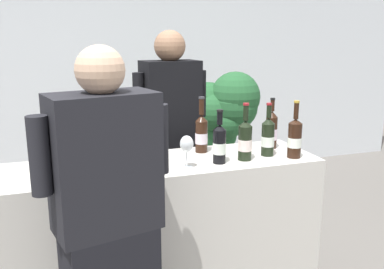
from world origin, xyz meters
TOP-DOWN VIEW (x-y plane):
  - wall_back at (0.00, 2.60)m, footprint 8.00×0.10m
  - counter at (0.00, 0.00)m, footprint 1.85×0.53m
  - wine_bottle_0 at (-0.54, -0.00)m, footprint 0.08×0.08m
  - wine_bottle_1 at (-0.13, -0.04)m, footprint 0.08×0.08m
  - wine_bottle_2 at (0.32, -0.11)m, footprint 0.07×0.07m
  - wine_bottle_3 at (-0.32, 0.06)m, footprint 0.08×0.08m
  - wine_bottle_4 at (0.65, -0.06)m, footprint 0.08×0.08m
  - wine_bottle_5 at (0.78, -0.15)m, footprint 0.08×0.08m
  - wine_bottle_6 at (0.76, 0.09)m, footprint 0.07×0.07m
  - wine_bottle_7 at (0.30, 0.14)m, footprint 0.08×0.08m
  - wine_bottle_8 at (0.48, -0.10)m, footprint 0.08×0.08m
  - wine_bottle_9 at (-0.35, -0.08)m, footprint 0.09×0.09m
  - wine_bottle_10 at (-0.47, -0.15)m, footprint 0.07×0.07m
  - wine_glass at (0.12, -0.13)m, footprint 0.07×0.07m
  - person_server at (0.23, 0.60)m, footprint 0.55×0.28m
  - person_guest at (-0.37, -0.54)m, footprint 0.57×0.33m
  - potted_shrub at (0.93, 1.33)m, footprint 0.65×0.60m

SIDE VIEW (x-z plane):
  - counter at x=0.00m, z-range 0.00..0.96m
  - person_guest at x=-0.37m, z-range -0.02..1.61m
  - person_server at x=0.23m, z-range -0.01..1.69m
  - potted_shrub at x=0.93m, z-range 0.26..1.61m
  - wine_bottle_10 at x=-0.47m, z-range 0.91..1.22m
  - wine_bottle_9 at x=-0.35m, z-range 0.91..1.23m
  - wine_bottle_2 at x=0.32m, z-range 0.92..1.23m
  - wine_bottle_4 at x=0.65m, z-range 0.91..1.23m
  - wine_bottle_8 at x=0.48m, z-range 0.91..1.24m
  - wine_bottle_6 at x=0.76m, z-range 0.92..1.24m
  - wine_bottle_5 at x=0.78m, z-range 0.91..1.25m
  - wine_bottle_7 at x=0.30m, z-range 0.91..1.25m
  - wine_bottle_0 at x=-0.54m, z-range 0.92..1.25m
  - wine_bottle_3 at x=-0.32m, z-range 0.90..1.26m
  - wine_glass at x=0.12m, z-range 1.00..1.17m
  - wine_bottle_1 at x=-0.13m, z-range 0.91..1.26m
  - wall_back at x=0.00m, z-range 0.00..2.80m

